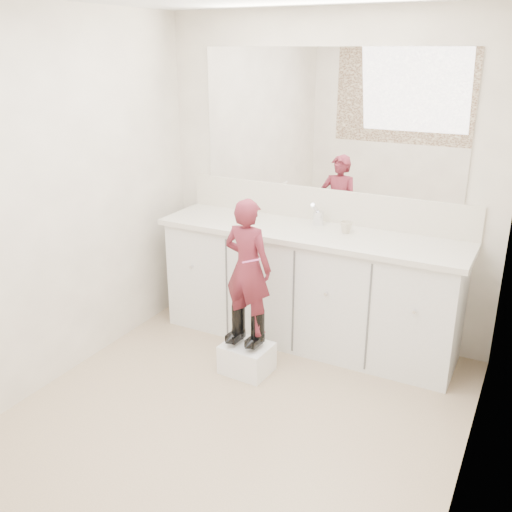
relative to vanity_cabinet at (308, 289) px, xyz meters
The scene contains 16 objects.
floor 1.30m from the vanity_cabinet, 90.00° to the right, with size 3.00×3.00×0.00m, color #978463.
wall_back 0.82m from the vanity_cabinet, 90.00° to the left, with size 2.60×2.60×0.00m, color #BFB3A3.
wall_left 1.95m from the vanity_cabinet, 136.70° to the right, with size 3.00×3.00×0.00m, color #BFB3A3.
wall_right 1.95m from the vanity_cabinet, 43.30° to the right, with size 3.00×3.00×0.00m, color #BFB3A3.
vanity_cabinet is the anchor object (origin of this frame).
countertop 0.45m from the vanity_cabinet, 90.00° to the right, with size 2.28×0.58×0.04m, color beige.
backsplash 0.64m from the vanity_cabinet, 90.00° to the left, with size 2.28×0.03×0.25m, color beige.
mirror 1.24m from the vanity_cabinet, 90.00° to the left, with size 2.00×0.02×1.00m, color white.
faucet 0.54m from the vanity_cabinet, 90.00° to the left, with size 0.08×0.08×0.10m, color silver.
cup 0.57m from the vanity_cabinet, 11.64° to the left, with size 0.09×0.09×0.08m, color beige.
soap_bottle 0.74m from the vanity_cabinet, behind, with size 0.09×0.09×0.19m, color white.
step_stool 0.73m from the vanity_cabinet, 106.64° to the right, with size 0.32×0.27×0.21m, color white.
boot_left 0.67m from the vanity_cabinet, 113.36° to the right, with size 0.10×0.18×0.27m, color black, non-canonical shape.
boot_right 0.62m from the vanity_cabinet, 100.51° to the right, with size 0.10×0.18×0.27m, color black, non-canonical shape.
toddler 0.73m from the vanity_cabinet, 107.15° to the right, with size 0.34×0.22×0.93m, color #9F3141.
toothbrush 0.82m from the vanity_cabinet, 99.71° to the right, with size 0.01×0.01×0.14m, color #EF5DB2.
Camera 1 is at (1.48, -2.45, 2.13)m, focal length 40.00 mm.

